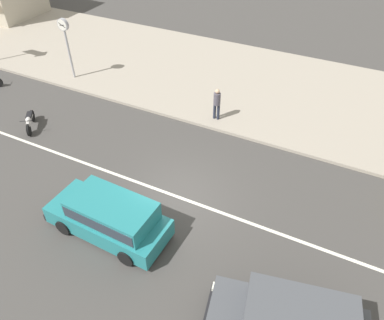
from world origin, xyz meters
TOP-DOWN VIEW (x-y plane):
  - ground_plane at (0.00, 0.00)m, footprint 160.00×160.00m
  - lane_centre_stripe at (0.00, 0.00)m, footprint 50.40×0.14m
  - kerb_strip at (0.00, 9.75)m, footprint 68.00×10.00m
  - minivan_teal_1 at (-1.23, -2.56)m, footprint 4.53×2.00m
  - motorcycle_2 at (-8.62, 0.98)m, footprint 1.18×1.51m
  - street_clock at (-10.00, 5.86)m, footprint 0.67×0.22m
  - pedestrian_near_clock at (-0.75, 5.55)m, footprint 0.34×0.34m

SIDE VIEW (x-z plane):
  - ground_plane at x=0.00m, z-range 0.00..0.00m
  - lane_centre_stripe at x=0.00m, z-range 0.00..0.01m
  - kerb_strip at x=0.00m, z-range 0.00..0.15m
  - motorcycle_2 at x=-8.62m, z-range 0.02..0.82m
  - minivan_teal_1 at x=-1.23m, z-range 0.06..1.63m
  - pedestrian_near_clock at x=-0.75m, z-range 0.29..1.94m
  - street_clock at x=-10.00m, z-range 1.01..4.46m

